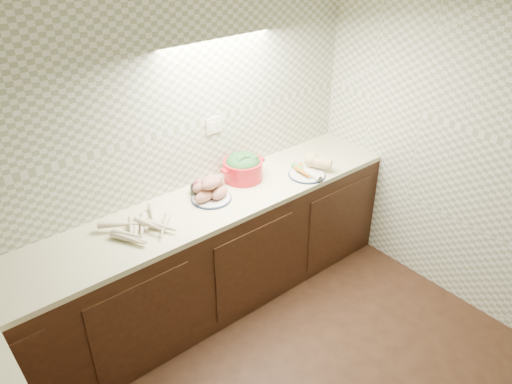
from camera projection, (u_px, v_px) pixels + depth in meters
room at (358, 226)px, 1.97m from camera, size 3.60×3.60×2.60m
parsnip_pile at (142, 227)px, 3.18m from camera, size 0.45×0.41×0.08m
sweet_potato_plate at (211, 190)px, 3.51m from camera, size 0.29×0.29×0.17m
onion_bowl at (200, 188)px, 3.59m from camera, size 0.15×0.15×0.12m
dutch_oven at (243, 167)px, 3.75m from camera, size 0.37×0.31×0.21m
veg_plate at (309, 166)px, 3.87m from camera, size 0.37×0.37×0.13m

